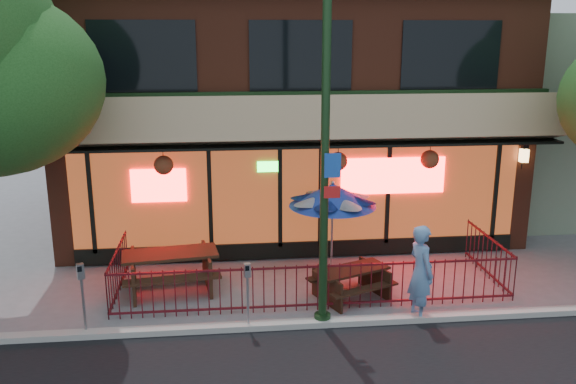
# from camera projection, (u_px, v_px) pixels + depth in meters

# --- Properties ---
(ground) EXTENTS (80.00, 80.00, 0.00)m
(ground) POSITION_uv_depth(u_px,v_px,m) (319.00, 314.00, 12.34)
(ground) COLOR gray
(ground) RESTS_ON ground
(curb) EXTENTS (80.00, 0.25, 0.12)m
(curb) POSITION_uv_depth(u_px,v_px,m) (323.00, 323.00, 11.84)
(curb) COLOR #999993
(curb) RESTS_ON ground
(restaurant_building) EXTENTS (12.96, 9.49, 8.05)m
(restaurant_building) POSITION_uv_depth(u_px,v_px,m) (284.00, 81.00, 18.12)
(restaurant_building) COLOR maroon
(restaurant_building) RESTS_ON ground
(neighbor_building) EXTENTS (6.00, 7.00, 6.00)m
(neighbor_building) POSITION_uv_depth(u_px,v_px,m) (556.00, 112.00, 19.89)
(neighbor_building) COLOR slate
(neighbor_building) RESTS_ON ground
(patio_fence) EXTENTS (8.44, 2.62, 1.00)m
(patio_fence) POSITION_uv_depth(u_px,v_px,m) (316.00, 275.00, 12.66)
(patio_fence) COLOR #511119
(patio_fence) RESTS_ON ground
(street_light) EXTENTS (0.43, 0.32, 7.00)m
(street_light) POSITION_uv_depth(u_px,v_px,m) (325.00, 167.00, 11.15)
(street_light) COLOR #163217
(street_light) RESTS_ON ground
(picnic_table_left) EXTENTS (2.25, 1.84, 0.88)m
(picnic_table_left) POSITION_uv_depth(u_px,v_px,m) (171.00, 265.00, 13.36)
(picnic_table_left) COLOR #392215
(picnic_table_left) RESTS_ON ground
(picnic_table_right) EXTENTS (1.92, 1.72, 0.67)m
(picnic_table_right) POSITION_uv_depth(u_px,v_px,m) (351.00, 279.00, 12.98)
(picnic_table_right) COLOR black
(picnic_table_right) RESTS_ON ground
(patio_umbrella) EXTENTS (1.99, 2.00, 2.28)m
(patio_umbrella) POSITION_uv_depth(u_px,v_px,m) (333.00, 195.00, 13.84)
(patio_umbrella) COLOR gray
(patio_umbrella) RESTS_ON ground
(pedestrian) EXTENTS (0.61, 0.79, 1.93)m
(pedestrian) POSITION_uv_depth(u_px,v_px,m) (421.00, 272.00, 11.96)
(pedestrian) COLOR #567EAD
(pedestrian) RESTS_ON ground
(parking_meter_near) EXTENTS (0.13, 0.12, 1.34)m
(parking_meter_near) POSITION_uv_depth(u_px,v_px,m) (248.00, 285.00, 11.50)
(parking_meter_near) COLOR #999BA2
(parking_meter_near) RESTS_ON ground
(parking_meter_far) EXTENTS (0.16, 0.15, 1.43)m
(parking_meter_far) POSITION_uv_depth(u_px,v_px,m) (82.00, 287.00, 11.25)
(parking_meter_far) COLOR gray
(parking_meter_far) RESTS_ON ground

